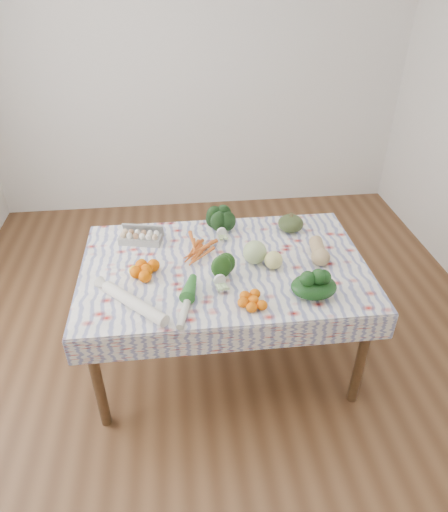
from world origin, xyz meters
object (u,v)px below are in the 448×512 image
at_px(egg_carton, 140,238).
at_px(grapefruit, 273,260).
at_px(kabocha_squash, 291,223).
at_px(cabbage, 255,252).
at_px(butternut_squash, 319,250).
at_px(dining_table, 224,276).

height_order(egg_carton, grapefruit, grapefruit).
bearing_deg(kabocha_squash, egg_carton, -177.60).
height_order(cabbage, grapefruit, cabbage).
distance_m(egg_carton, butternut_squash, 1.10).
relative_size(egg_carton, grapefruit, 2.47).
relative_size(kabocha_squash, cabbage, 1.19).
height_order(dining_table, kabocha_squash, kabocha_squash).
distance_m(butternut_squash, grapefruit, 0.30).
bearing_deg(grapefruit, kabocha_squash, 63.80).
bearing_deg(butternut_squash, kabocha_squash, 112.78).
xyz_separation_m(kabocha_squash, cabbage, (-0.29, -0.33, 0.02)).
distance_m(egg_carton, cabbage, 0.73).
bearing_deg(cabbage, kabocha_squash, 48.35).
xyz_separation_m(egg_carton, grapefruit, (0.77, -0.36, 0.02)).
xyz_separation_m(butternut_squash, grapefruit, (-0.29, -0.07, -0.00)).
distance_m(dining_table, cabbage, 0.24).
xyz_separation_m(dining_table, grapefruit, (0.28, -0.07, 0.14)).
xyz_separation_m(dining_table, egg_carton, (-0.49, 0.29, 0.12)).
relative_size(dining_table, butternut_squash, 6.81).
xyz_separation_m(egg_carton, kabocha_squash, (0.97, 0.04, 0.02)).
bearing_deg(kabocha_squash, grapefruit, -116.20).
relative_size(dining_table, kabocha_squash, 9.69).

